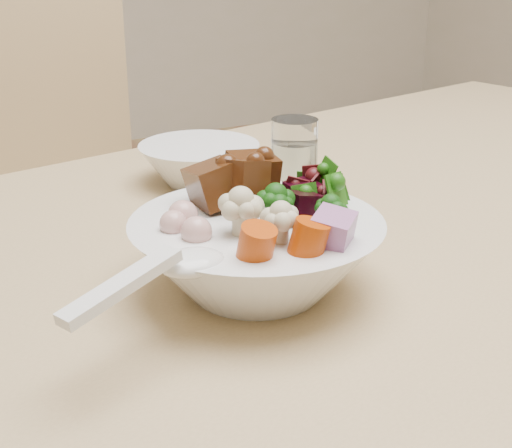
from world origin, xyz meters
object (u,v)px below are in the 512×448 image
food_bowl (257,249)px  dining_table (414,228)px  chair_far (67,194)px  side_bowl (200,164)px  water_glass (294,162)px

food_bowl → dining_table: bearing=27.2°
chair_far → food_bowl: chair_far is taller
chair_far → side_bowl: 0.55m
water_glass → side_bowl: size_ratio=0.62×
chair_far → side_bowl: (0.08, -0.51, 0.19)m
dining_table → side_bowl: 0.33m
food_bowl → water_glass: food_bowl is taller
water_glass → food_bowl: bearing=-128.3°
food_bowl → side_bowl: (0.08, 0.33, -0.01)m
dining_table → food_bowl: size_ratio=6.54×
chair_far → side_bowl: chair_far is taller
dining_table → side_bowl: side_bowl is taller
dining_table → chair_far: (-0.35, 0.65, -0.09)m
food_bowl → water_glass: 0.28m
chair_far → side_bowl: bearing=-92.9°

